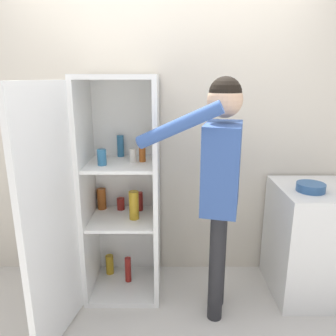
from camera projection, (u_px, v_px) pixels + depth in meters
wall_back at (162, 133)px, 2.79m from camera, size 7.00×0.06×2.55m
refrigerator at (109, 194)px, 2.50m from camera, size 0.75×1.13×1.75m
person at (220, 170)px, 2.24m from camera, size 0.74×0.55×1.74m
counter at (312, 241)px, 2.65m from camera, size 0.62×0.65×0.91m
bowl at (310, 187)px, 2.44m from camera, size 0.21×0.21×0.06m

